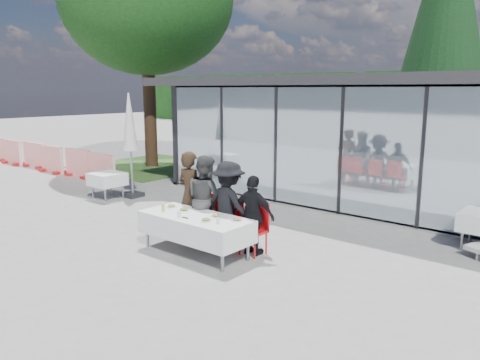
# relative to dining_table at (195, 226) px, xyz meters

# --- Properties ---
(ground) EXTENTS (90.00, 90.00, 0.00)m
(ground) POSITION_rel_dining_table_xyz_m (-0.22, 0.20, -0.54)
(ground) COLOR gray
(ground) RESTS_ON ground
(pavilion) EXTENTS (14.80, 8.80, 3.44)m
(pavilion) POSITION_rel_dining_table_xyz_m (1.78, 8.37, 1.61)
(pavilion) COLOR gray
(pavilion) RESTS_ON ground
(treeline) EXTENTS (62.50, 2.00, 4.40)m
(treeline) POSITION_rel_dining_table_xyz_m (-2.22, 28.20, 1.66)
(treeline) COLOR black
(treeline) RESTS_ON ground
(dining_table) EXTENTS (2.26, 0.96, 0.75)m
(dining_table) POSITION_rel_dining_table_xyz_m (0.00, 0.00, 0.00)
(dining_table) COLOR white
(dining_table) RESTS_ON ground
(diner_a) EXTENTS (0.70, 0.70, 1.84)m
(diner_a) POSITION_rel_dining_table_xyz_m (-0.80, 0.67, 0.38)
(diner_a) COLOR #322216
(diner_a) RESTS_ON ground
(diner_chair_a) EXTENTS (0.44, 0.44, 0.97)m
(diner_chair_a) POSITION_rel_dining_table_xyz_m (-0.80, 0.75, -0.00)
(diner_chair_a) COLOR red
(diner_chair_a) RESTS_ON ground
(diner_b) EXTENTS (1.11, 1.11, 1.80)m
(diner_b) POSITION_rel_dining_table_xyz_m (-0.35, 0.67, 0.36)
(diner_b) COLOR #474747
(diner_b) RESTS_ON ground
(diner_chair_b) EXTENTS (0.44, 0.44, 0.97)m
(diner_chair_b) POSITION_rel_dining_table_xyz_m (-0.35, 0.75, -0.00)
(diner_chair_b) COLOR red
(diner_chair_b) RESTS_ON ground
(diner_c) EXTENTS (1.19, 1.19, 1.73)m
(diner_c) POSITION_rel_dining_table_xyz_m (0.26, 0.67, 0.33)
(diner_c) COLOR black
(diner_c) RESTS_ON ground
(diner_chair_c) EXTENTS (0.44, 0.44, 0.97)m
(diner_chair_c) POSITION_rel_dining_table_xyz_m (0.26, 0.75, -0.00)
(diner_chair_c) COLOR red
(diner_chair_c) RESTS_ON ground
(diner_d) EXTENTS (0.98, 0.98, 1.53)m
(diner_d) POSITION_rel_dining_table_xyz_m (0.88, 0.67, 0.23)
(diner_d) COLOR black
(diner_d) RESTS_ON ground
(diner_chair_d) EXTENTS (0.44, 0.44, 0.97)m
(diner_chair_d) POSITION_rel_dining_table_xyz_m (0.88, 0.75, -0.00)
(diner_chair_d) COLOR red
(diner_chair_d) RESTS_ON ground
(plate_a) EXTENTS (0.24, 0.24, 0.07)m
(plate_a) POSITION_rel_dining_table_xyz_m (-0.81, 0.13, 0.24)
(plate_a) COLOR white
(plate_a) RESTS_ON dining_table
(plate_b) EXTENTS (0.24, 0.24, 0.07)m
(plate_b) POSITION_rel_dining_table_xyz_m (-0.41, 0.09, 0.24)
(plate_b) COLOR white
(plate_b) RESTS_ON dining_table
(plate_c) EXTENTS (0.24, 0.24, 0.07)m
(plate_c) POSITION_rel_dining_table_xyz_m (0.37, 0.18, 0.24)
(plate_c) COLOR white
(plate_c) RESTS_ON dining_table
(plate_d) EXTENTS (0.24, 0.24, 0.07)m
(plate_d) POSITION_rel_dining_table_xyz_m (0.85, 0.21, 0.24)
(plate_d) COLOR white
(plate_d) RESTS_ON dining_table
(plate_extra) EXTENTS (0.24, 0.24, 0.07)m
(plate_extra) POSITION_rel_dining_table_xyz_m (0.44, -0.16, 0.24)
(plate_extra) COLOR white
(plate_extra) RESTS_ON dining_table
(juice_bottle) EXTENTS (0.06, 0.06, 0.14)m
(juice_bottle) POSITION_rel_dining_table_xyz_m (-0.69, -0.19, 0.28)
(juice_bottle) COLOR #99BA4D
(juice_bottle) RESTS_ON dining_table
(drinking_glasses) EXTENTS (0.92, 0.23, 0.10)m
(drinking_glasses) POSITION_rel_dining_table_xyz_m (0.27, -0.19, 0.26)
(drinking_glasses) COLOR silver
(drinking_glasses) RESTS_ON dining_table
(folded_eyeglasses) EXTENTS (0.14, 0.03, 0.01)m
(folded_eyeglasses) POSITION_rel_dining_table_xyz_m (-0.02, -0.24, 0.22)
(folded_eyeglasses) COLOR black
(folded_eyeglasses) RESTS_ON dining_table
(spare_table_left) EXTENTS (0.86, 0.86, 0.74)m
(spare_table_left) POSITION_rel_dining_table_xyz_m (-5.23, 1.67, 0.02)
(spare_table_left) COLOR white
(spare_table_left) RESTS_ON ground
(market_umbrella) EXTENTS (0.50, 0.50, 3.00)m
(market_umbrella) POSITION_rel_dining_table_xyz_m (-4.84, 2.24, 1.44)
(market_umbrella) COLOR black
(market_umbrella) RESTS_ON ground
(construction_barriers) EXTENTS (9.40, 0.60, 1.00)m
(construction_barriers) POSITION_rel_dining_table_xyz_m (-11.27, 2.93, -0.10)
(construction_barriers) COLOR red
(construction_barriers) RESTS_ON ground
(conifer_tree) EXTENTS (4.00, 4.00, 10.50)m
(conifer_tree) POSITION_rel_dining_table_xyz_m (0.28, 13.20, 5.45)
(conifer_tree) COLOR #382316
(conifer_tree) RESTS_ON ground
(grass_patch) EXTENTS (5.00, 5.00, 0.02)m
(grass_patch) POSITION_rel_dining_table_xyz_m (-8.72, 6.20, -0.53)
(grass_patch) COLOR #385926
(grass_patch) RESTS_ON ground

